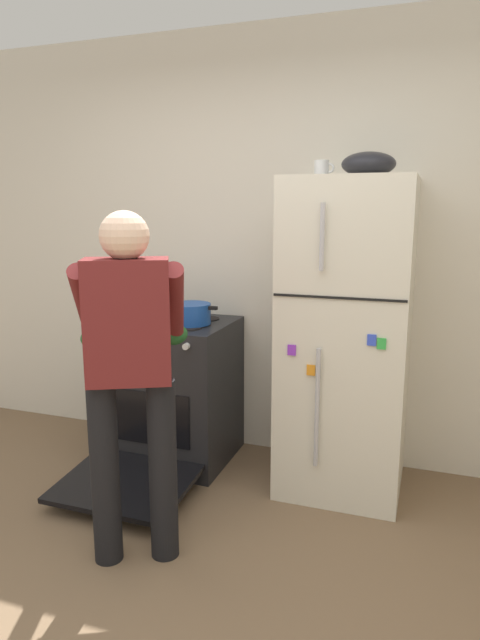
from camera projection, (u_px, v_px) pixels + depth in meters
name	position (u px, v px, depth m)	size (l,w,h in m)	color
kitchen_wall_back	(277.00, 249.00, 3.55)	(6.00, 0.10, 2.70)	silver
refrigerator	(346.00, 338.00, 3.13)	(0.68, 0.72, 1.77)	silver
stove_range	(171.00, 392.00, 3.56)	(0.76, 1.22, 0.91)	black
person_cook	(130.00, 358.00, 2.45)	(0.65, 0.72, 1.60)	black
red_pot	(190.00, 314.00, 3.37)	(0.35, 0.25, 0.13)	#19479E
coffee_mug	(322.00, 169.00, 3.04)	(0.11, 0.08, 0.10)	silver
pepper_mill	(144.00, 301.00, 3.75)	(0.05, 0.05, 0.15)	brown
mixing_bowl	(369.00, 164.00, 2.91)	(0.28, 0.28, 0.13)	black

